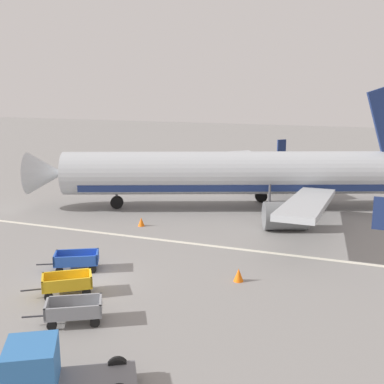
# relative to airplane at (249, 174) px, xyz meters

# --- Properties ---
(ground_plane) EXTENTS (220.00, 220.00, 0.00)m
(ground_plane) POSITION_rel_airplane_xyz_m (-4.48, -18.96, -3.05)
(ground_plane) COLOR gray
(apron_stripe) EXTENTS (120.00, 0.36, 0.01)m
(apron_stripe) POSITION_rel_airplane_xyz_m (-4.48, -10.97, -3.05)
(apron_stripe) COLOR silver
(apron_stripe) RESTS_ON ground
(airplane) EXTENTS (36.23, 29.53, 11.34)m
(airplane) POSITION_rel_airplane_xyz_m (0.00, 0.00, 0.00)
(airplane) COLOR #B2B7BC
(airplane) RESTS_ON ground
(baggage_cart_nearest) EXTENTS (3.46, 2.45, 1.07)m
(baggage_cart_nearest) POSITION_rel_airplane_xyz_m (-2.26, -23.47, -2.45)
(baggage_cart_nearest) COLOR gray
(baggage_cart_nearest) RESTS_ON ground
(baggage_cart_second_in_row) EXTENTS (3.33, 2.66, 1.07)m
(baggage_cart_second_in_row) POSITION_rel_airplane_xyz_m (-4.35, -20.97, -2.45)
(baggage_cart_second_in_row) COLOR gold
(baggage_cart_second_in_row) RESTS_ON ground
(baggage_cart_third_in_row) EXTENTS (3.49, 2.40, 1.07)m
(baggage_cart_third_in_row) POSITION_rel_airplane_xyz_m (-5.81, -17.90, -2.45)
(baggage_cart_third_in_row) COLOR #234CB2
(baggage_cart_third_in_row) RESTS_ON ground
(service_truck_beside_carts) EXTENTS (4.73, 3.86, 2.10)m
(service_truck_beside_carts) POSITION_rel_airplane_xyz_m (0.07, -28.51, -1.95)
(service_truck_beside_carts) COLOR slate
(service_truck_beside_carts) RESTS_ON ground
(traffic_cone_near_plane) EXTENTS (0.51, 0.51, 0.67)m
(traffic_cone_near_plane) POSITION_rel_airplane_xyz_m (-6.33, -8.35, -2.72)
(traffic_cone_near_plane) COLOR orange
(traffic_cone_near_plane) RESTS_ON ground
(traffic_cone_mid_apron) EXTENTS (0.56, 0.56, 0.73)m
(traffic_cone_mid_apron) POSITION_rel_airplane_xyz_m (3.50, -16.18, -2.69)
(traffic_cone_mid_apron) COLOR orange
(traffic_cone_mid_apron) RESTS_ON ground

